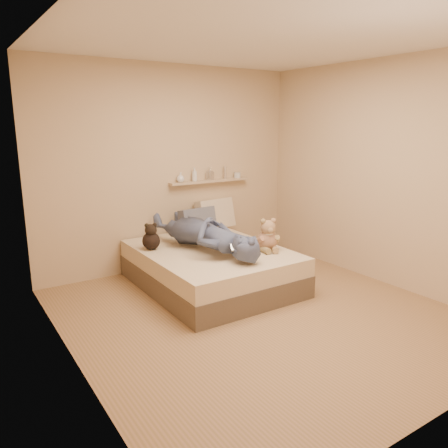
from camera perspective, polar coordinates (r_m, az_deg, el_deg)
room at (r=4.14m, az=4.96°, el=5.04°), size 3.80×3.80×3.80m
bed at (r=5.14m, az=-1.72°, el=-5.68°), size 1.50×1.90×0.45m
game_console at (r=4.53m, az=2.06°, el=-3.04°), size 0.21×0.15×0.07m
teddy_bear at (r=4.98m, az=5.73°, el=-1.75°), size 0.30×0.31×0.38m
dark_plush at (r=5.07m, az=-9.51°, el=-1.83°), size 0.21×0.21×0.32m
pillow_cream at (r=6.00m, az=-1.16°, el=1.31°), size 0.58×0.31×0.43m
pillow_grey at (r=5.71m, az=-3.44°, el=0.37°), size 0.52×0.26×0.36m
person at (r=4.99m, az=-2.52°, el=-1.16°), size 0.79×1.71×0.40m
wall_shelf at (r=5.98m, az=-1.86°, el=5.63°), size 1.20×0.12×0.03m
shelf_bottles at (r=5.91m, az=-2.80°, el=6.39°), size 1.01×0.12×0.18m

